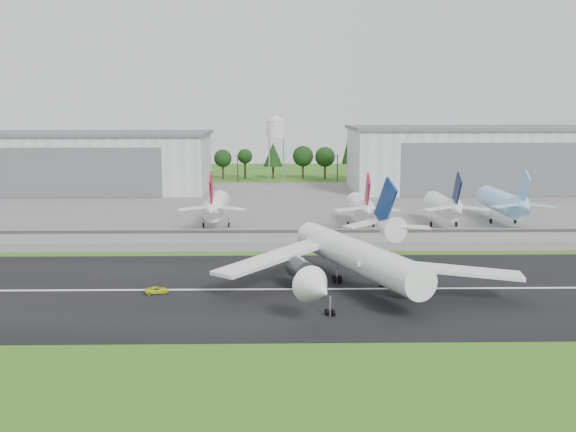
{
  "coord_description": "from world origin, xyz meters",
  "views": [
    {
      "loc": [
        -6.22,
        -117.56,
        33.08
      ],
      "look_at": [
        -3.06,
        40.0,
        9.0
      ],
      "focal_mm": 45.0,
      "sensor_mm": 36.0,
      "label": 1
    }
  ],
  "objects_px": {
    "main_airliner": "(356,264)",
    "parked_jet_red_b": "(362,207)",
    "parked_jet_red_a": "(215,206)",
    "ground_vehicle": "(157,290)",
    "parked_jet_skyblue": "(505,202)",
    "parked_jet_navy": "(445,206)"
  },
  "relations": [
    {
      "from": "main_airliner",
      "to": "ground_vehicle",
      "type": "height_order",
      "value": "main_airliner"
    },
    {
      "from": "parked_jet_red_a",
      "to": "parked_jet_skyblue",
      "type": "height_order",
      "value": "parked_jet_skyblue"
    },
    {
      "from": "parked_jet_red_a",
      "to": "parked_jet_skyblue",
      "type": "relative_size",
      "value": 0.84
    },
    {
      "from": "parked_jet_red_b",
      "to": "parked_jet_skyblue",
      "type": "relative_size",
      "value": 0.84
    },
    {
      "from": "main_airliner",
      "to": "parked_jet_red_b",
      "type": "bearing_deg",
      "value": -117.67
    },
    {
      "from": "main_airliner",
      "to": "parked_jet_red_a",
      "type": "xyz_separation_m",
      "value": [
        -30.73,
        66.97,
        1.3
      ]
    },
    {
      "from": "parked_jet_red_a",
      "to": "main_airliner",
      "type": "bearing_deg",
      "value": -65.36
    },
    {
      "from": "main_airliner",
      "to": "ground_vehicle",
      "type": "xyz_separation_m",
      "value": [
        -35.67,
        -2.1,
        -4.2
      ]
    },
    {
      "from": "ground_vehicle",
      "to": "parked_jet_red_a",
      "type": "height_order",
      "value": "parked_jet_red_a"
    },
    {
      "from": "parked_jet_red_a",
      "to": "parked_jet_red_b",
      "type": "bearing_deg",
      "value": -0.08
    },
    {
      "from": "parked_jet_navy",
      "to": "parked_jet_skyblue",
      "type": "relative_size",
      "value": 0.84
    },
    {
      "from": "parked_jet_red_b",
      "to": "parked_jet_red_a",
      "type": "bearing_deg",
      "value": 179.92
    },
    {
      "from": "main_airliner",
      "to": "parked_jet_red_b",
      "type": "relative_size",
      "value": 1.84
    },
    {
      "from": "parked_jet_navy",
      "to": "parked_jet_red_b",
      "type": "bearing_deg",
      "value": -179.94
    },
    {
      "from": "parked_jet_red_a",
      "to": "parked_jet_skyblue",
      "type": "xyz_separation_m",
      "value": [
        80.89,
        5.02,
        0.11
      ]
    },
    {
      "from": "parked_jet_red_a",
      "to": "parked_jet_red_b",
      "type": "xyz_separation_m",
      "value": [
        39.82,
        -0.06,
        -0.31
      ]
    },
    {
      "from": "ground_vehicle",
      "to": "parked_jet_red_a",
      "type": "xyz_separation_m",
      "value": [
        4.95,
        69.08,
        5.5
      ]
    },
    {
      "from": "ground_vehicle",
      "to": "parked_jet_red_a",
      "type": "distance_m",
      "value": 69.47
    },
    {
      "from": "ground_vehicle",
      "to": "parked_jet_red_b",
      "type": "height_order",
      "value": "parked_jet_red_b"
    },
    {
      "from": "main_airliner",
      "to": "ground_vehicle",
      "type": "bearing_deg",
      "value": -16.56
    },
    {
      "from": "parked_jet_red_a",
      "to": "parked_jet_red_b",
      "type": "relative_size",
      "value": 1.0
    },
    {
      "from": "main_airliner",
      "to": "parked_jet_skyblue",
      "type": "height_order",
      "value": "main_airliner"
    }
  ]
}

